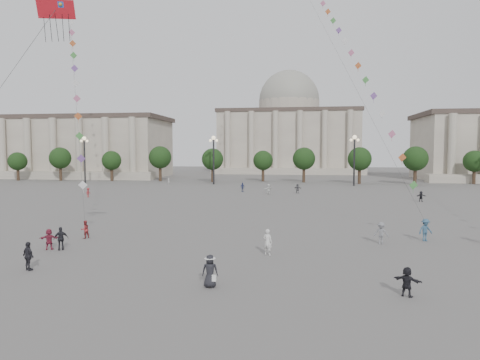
# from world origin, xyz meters

# --- Properties ---
(ground) EXTENTS (360.00, 360.00, 0.00)m
(ground) POSITION_xyz_m (0.00, 0.00, 0.00)
(ground) COLOR #595654
(ground) RESTS_ON ground
(hall_west) EXTENTS (84.00, 26.22, 17.20)m
(hall_west) POSITION_xyz_m (-75.00, 93.89, 8.43)
(hall_west) COLOR gray
(hall_west) RESTS_ON ground
(hall_central) EXTENTS (48.30, 34.30, 35.50)m
(hall_central) POSITION_xyz_m (0.00, 129.22, 14.23)
(hall_central) COLOR gray
(hall_central) RESTS_ON ground
(tree_row) EXTENTS (137.12, 5.12, 8.00)m
(tree_row) POSITION_xyz_m (0.00, 78.00, 5.39)
(tree_row) COLOR #34231A
(tree_row) RESTS_ON ground
(lamp_post_far_west) EXTENTS (2.00, 0.90, 10.65)m
(lamp_post_far_west) POSITION_xyz_m (-45.00, 70.00, 7.35)
(lamp_post_far_west) COLOR #262628
(lamp_post_far_west) RESTS_ON ground
(lamp_post_mid_west) EXTENTS (2.00, 0.90, 10.65)m
(lamp_post_mid_west) POSITION_xyz_m (-15.00, 70.00, 7.35)
(lamp_post_mid_west) COLOR #262628
(lamp_post_mid_west) RESTS_ON ground
(lamp_post_mid_east) EXTENTS (2.00, 0.90, 10.65)m
(lamp_post_mid_east) POSITION_xyz_m (15.00, 70.00, 7.35)
(lamp_post_mid_east) COLOR #262628
(lamp_post_mid_east) RESTS_ON ground
(person_crowd_0) EXTENTS (0.99, 0.96, 1.66)m
(person_crowd_0) POSITION_xyz_m (-6.52, 53.69, 0.83)
(person_crowd_0) COLOR navy
(person_crowd_0) RESTS_ON ground
(person_crowd_2) EXTENTS (0.66, 1.02, 1.49)m
(person_crowd_2) POSITION_xyz_m (-29.49, 41.39, 0.75)
(person_crowd_2) COLOR #9F2B2F
(person_crowd_2) RESTS_ON ground
(person_crowd_3) EXTENTS (1.43, 1.08, 1.50)m
(person_crowd_3) POSITION_xyz_m (8.76, -0.11, 0.75)
(person_crowd_3) COLOR black
(person_crowd_3) RESTS_ON ground
(person_crowd_4) EXTENTS (1.45, 1.61, 1.78)m
(person_crowd_4) POSITION_xyz_m (-1.59, 49.75, 0.89)
(person_crowd_4) COLOR white
(person_crowd_4) RESTS_ON ground
(person_crowd_6) EXTENTS (1.22, 0.84, 1.74)m
(person_crowd_6) POSITION_xyz_m (9.80, 12.24, 0.87)
(person_crowd_6) COLOR slate
(person_crowd_6) RESTS_ON ground
(person_crowd_9) EXTENTS (1.46, 0.64, 1.52)m
(person_crowd_9) POSITION_xyz_m (20.96, 42.31, 0.76)
(person_crowd_9) COLOR black
(person_crowd_9) RESTS_ON ground
(person_crowd_10) EXTENTS (0.59, 0.65, 1.49)m
(person_crowd_10) POSITION_xyz_m (-24.43, 67.54, 0.74)
(person_crowd_10) COLOR silver
(person_crowd_10) RESTS_ON ground
(person_crowd_12) EXTENTS (1.54, 1.25, 1.65)m
(person_crowd_12) POSITION_xyz_m (3.29, 52.47, 0.82)
(person_crowd_12) COLOR #58585C
(person_crowd_12) RESTS_ON ground
(person_crowd_13) EXTENTS (0.79, 0.67, 1.85)m
(person_crowd_13) POSITION_xyz_m (1.26, 7.47, 0.92)
(person_crowd_13) COLOR silver
(person_crowd_13) RESTS_ON ground
(tourist_1) EXTENTS (1.12, 0.85, 1.77)m
(tourist_1) POSITION_xyz_m (-12.88, 1.66, 0.88)
(tourist_1) COLOR #232228
(tourist_1) RESTS_ON ground
(tourist_2) EXTENTS (1.51, 0.83, 1.55)m
(tourist_2) POSITION_xyz_m (-14.84, 7.02, 0.77)
(tourist_2) COLOR maroon
(tourist_2) RESTS_ON ground
(tourist_4) EXTENTS (1.07, 0.91, 1.72)m
(tourist_4) POSITION_xyz_m (-13.85, 6.93, 0.86)
(tourist_4) COLOR black
(tourist_4) RESTS_ON ground
(kite_flyer_0) EXTENTS (0.87, 0.91, 1.49)m
(kite_flyer_0) POSITION_xyz_m (-14.25, 11.25, 0.74)
(kite_flyer_0) COLOR maroon
(kite_flyer_0) RESTS_ON ground
(kite_flyer_1) EXTENTS (1.34, 1.05, 1.82)m
(kite_flyer_1) POSITION_xyz_m (13.57, 13.87, 0.91)
(kite_flyer_1) COLOR #315470
(kite_flyer_1) RESTS_ON ground
(hat_person) EXTENTS (0.92, 0.66, 1.76)m
(hat_person) POSITION_xyz_m (-1.28, 0.00, 0.91)
(hat_person) COLOR black
(hat_person) RESTS_ON ground
(dragon_kite) EXTENTS (4.76, 3.19, 16.84)m
(dragon_kite) POSITION_xyz_m (-11.40, 2.80, 15.04)
(dragon_kite) COLOR red
(dragon_kite) RESTS_ON ground
(kite_train_west) EXTENTS (21.74, 35.45, 59.04)m
(kite_train_west) POSITION_xyz_m (-25.66, 30.38, 24.14)
(kite_train_west) COLOR #3F3F3F
(kite_train_west) RESTS_ON ground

